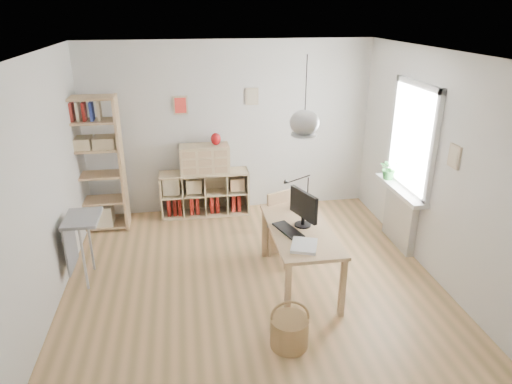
{
  "coord_description": "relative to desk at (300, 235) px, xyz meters",
  "views": [
    {
      "loc": [
        -0.72,
        -4.76,
        3.15
      ],
      "look_at": [
        0.1,
        0.3,
        1.05
      ],
      "focal_mm": 32.0,
      "sensor_mm": 36.0,
      "label": 1
    }
  ],
  "objects": [
    {
      "name": "ground",
      "position": [
        -0.55,
        0.15,
        -0.66
      ],
      "size": [
        4.5,
        4.5,
        0.0
      ],
      "primitive_type": "plane",
      "color": "tan",
      "rests_on": "ground"
    },
    {
      "name": "room_shell",
      "position": [
        -0.0,
        0.0,
        1.34
      ],
      "size": [
        4.5,
        4.5,
        4.5
      ],
      "color": "silver",
      "rests_on": "ground"
    },
    {
      "name": "window_unit",
      "position": [
        1.68,
        0.75,
        0.89
      ],
      "size": [
        0.07,
        1.16,
        1.46
      ],
      "color": "white",
      "rests_on": "ground"
    },
    {
      "name": "radiator",
      "position": [
        1.64,
        0.75,
        -0.26
      ],
      "size": [
        0.1,
        0.8,
        0.8
      ],
      "primitive_type": "cube",
      "color": "silver",
      "rests_on": "ground"
    },
    {
      "name": "windowsill",
      "position": [
        1.59,
        0.75,
        0.17
      ],
      "size": [
        0.22,
        1.2,
        0.06
      ],
      "primitive_type": "cube",
      "color": "white",
      "rests_on": "radiator"
    },
    {
      "name": "desk",
      "position": [
        0.0,
        0.0,
        0.0
      ],
      "size": [
        0.7,
        1.5,
        0.75
      ],
      "color": "tan",
      "rests_on": "ground"
    },
    {
      "name": "cube_shelf",
      "position": [
        -1.02,
        2.23,
        -0.36
      ],
      "size": [
        1.4,
        0.38,
        0.72
      ],
      "color": "beige",
      "rests_on": "ground"
    },
    {
      "name": "tall_bookshelf",
      "position": [
        -2.59,
        1.95,
        0.43
      ],
      "size": [
        0.8,
        0.38,
        2.0
      ],
      "color": "tan",
      "rests_on": "ground"
    },
    {
      "name": "side_table",
      "position": [
        -2.59,
        0.5,
        0.01
      ],
      "size": [
        0.4,
        0.55,
        0.85
      ],
      "color": "gray",
      "rests_on": "ground"
    },
    {
      "name": "chair",
      "position": [
        -0.01,
        0.63,
        -0.14
      ],
      "size": [
        0.58,
        0.58,
        0.91
      ],
      "rotation": [
        0.0,
        0.0,
        0.38
      ],
      "color": "gray",
      "rests_on": "ground"
    },
    {
      "name": "wicker_basket",
      "position": [
        -0.36,
        -1.07,
        -0.49
      ],
      "size": [
        0.39,
        0.38,
        0.53
      ],
      "rotation": [
        0.0,
        0.0,
        -0.13
      ],
      "color": "#A4774A",
      "rests_on": "ground"
    },
    {
      "name": "storage_chest",
      "position": [
        0.29,
        0.97,
        -0.47
      ],
      "size": [
        0.65,
        0.71,
        0.57
      ],
      "rotation": [
        0.0,
        0.0,
        0.21
      ],
      "color": "silver",
      "rests_on": "ground"
    },
    {
      "name": "monitor",
      "position": [
        0.04,
        0.06,
        0.34
      ],
      "size": [
        0.21,
        0.48,
        0.43
      ],
      "rotation": [
        0.0,
        0.0,
        0.35
      ],
      "color": "black",
      "rests_on": "desk"
    },
    {
      "name": "keyboard",
      "position": [
        -0.16,
        -0.05,
        0.1
      ],
      "size": [
        0.31,
        0.48,
        0.02
      ],
      "primitive_type": "cube",
      "rotation": [
        0.0,
        0.0,
        0.32
      ],
      "color": "black",
      "rests_on": "desk"
    },
    {
      "name": "task_lamp",
      "position": [
        0.09,
        0.62,
        0.36
      ],
      "size": [
        0.36,
        0.13,
        0.39
      ],
      "color": "black",
      "rests_on": "desk"
    },
    {
      "name": "yarn_ball",
      "position": [
        0.1,
        0.55,
        0.18
      ],
      "size": [
        0.17,
        0.17,
        0.17
      ],
      "primitive_type": "sphere",
      "color": "#4D0A18",
      "rests_on": "desk"
    },
    {
      "name": "paper_tray",
      "position": [
        -0.07,
        -0.45,
        0.11
      ],
      "size": [
        0.37,
        0.41,
        0.03
      ],
      "primitive_type": "cube",
      "rotation": [
        0.0,
        0.0,
        -0.35
      ],
      "color": "white",
      "rests_on": "desk"
    },
    {
      "name": "drawer_chest",
      "position": [
        -0.98,
        2.19,
        0.28
      ],
      "size": [
        0.77,
        0.36,
        0.44
      ],
      "primitive_type": "cube",
      "rotation": [
        0.0,
        0.0,
        0.01
      ],
      "color": "beige",
      "rests_on": "cube_shelf"
    },
    {
      "name": "red_vase",
      "position": [
        -0.79,
        2.19,
        0.59
      ],
      "size": [
        0.16,
        0.16,
        0.19
      ],
      "primitive_type": "ellipsoid",
      "color": "maroon",
      "rests_on": "drawer_chest"
    },
    {
      "name": "potted_plant",
      "position": [
        1.57,
        1.1,
        0.36
      ],
      "size": [
        0.33,
        0.3,
        0.31
      ],
      "primitive_type": "imported",
      "rotation": [
        0.0,
        0.0,
        0.23
      ],
      "color": "#266729",
      "rests_on": "windowsill"
    }
  ]
}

